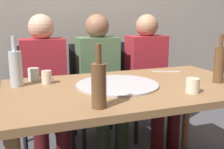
% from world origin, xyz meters
% --- Properties ---
extents(back_wall, '(6.00, 0.10, 2.60)m').
position_xyz_m(back_wall, '(0.00, 1.28, 1.30)').
color(back_wall, gray).
rests_on(back_wall, ground_plane).
extents(dining_table, '(1.55, 0.89, 0.73)m').
position_xyz_m(dining_table, '(0.00, 0.00, 0.65)').
color(dining_table, olive).
rests_on(dining_table, ground_plane).
extents(pizza_tray, '(0.52, 0.52, 0.01)m').
position_xyz_m(pizza_tray, '(-0.08, 0.03, 0.73)').
color(pizza_tray, '#ADADB2').
rests_on(pizza_tray, dining_table).
extents(wine_bottle, '(0.08, 0.08, 0.31)m').
position_xyz_m(wine_bottle, '(-0.67, 0.23, 0.84)').
color(wine_bottle, '#B2BCC1').
rests_on(wine_bottle, dining_table).
extents(beer_bottle, '(0.06, 0.06, 0.31)m').
position_xyz_m(beer_bottle, '(0.57, -0.12, 0.85)').
color(beer_bottle, brown).
rests_on(beer_bottle, dining_table).
extents(water_bottle, '(0.07, 0.07, 0.30)m').
position_xyz_m(water_bottle, '(-0.31, -0.32, 0.84)').
color(water_bottle, brown).
rests_on(water_bottle, dining_table).
extents(tumbler_near, '(0.06, 0.06, 0.09)m').
position_xyz_m(tumbler_near, '(-0.49, 0.23, 0.77)').
color(tumbler_near, beige).
rests_on(tumbler_near, dining_table).
extents(tumbler_far, '(0.08, 0.08, 0.09)m').
position_xyz_m(tumbler_far, '(-0.56, 0.35, 0.77)').
color(tumbler_far, '#B7C6BC').
rests_on(tumbler_far, dining_table).
extents(wine_glass, '(0.08, 0.08, 0.08)m').
position_xyz_m(wine_glass, '(0.26, -0.26, 0.77)').
color(wine_glass, beige).
rests_on(wine_glass, dining_table).
extents(table_knife, '(0.21, 0.10, 0.01)m').
position_xyz_m(table_knife, '(0.42, 0.29, 0.73)').
color(table_knife, '#B7B7BC').
rests_on(table_knife, dining_table).
extents(chair_left, '(0.44, 0.44, 0.90)m').
position_xyz_m(chair_left, '(-0.46, 0.84, 0.51)').
color(chair_left, black).
rests_on(chair_left, ground_plane).
extents(chair_middle, '(0.44, 0.44, 0.90)m').
position_xyz_m(chair_middle, '(0.02, 0.84, 0.51)').
color(chair_middle, black).
rests_on(chair_middle, ground_plane).
extents(chair_right, '(0.44, 0.44, 0.90)m').
position_xyz_m(chair_right, '(0.50, 0.84, 0.51)').
color(chair_right, black).
rests_on(chair_right, ground_plane).
extents(guest_in_sweater, '(0.36, 0.56, 1.17)m').
position_xyz_m(guest_in_sweater, '(-0.46, 0.69, 0.64)').
color(guest_in_sweater, maroon).
rests_on(guest_in_sweater, ground_plane).
extents(guest_in_beanie, '(0.36, 0.56, 1.17)m').
position_xyz_m(guest_in_beanie, '(0.02, 0.69, 0.64)').
color(guest_in_beanie, '#4C6B47').
rests_on(guest_in_beanie, ground_plane).
extents(guest_by_wall, '(0.36, 0.56, 1.17)m').
position_xyz_m(guest_by_wall, '(0.50, 0.69, 0.64)').
color(guest_by_wall, maroon).
rests_on(guest_by_wall, ground_plane).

